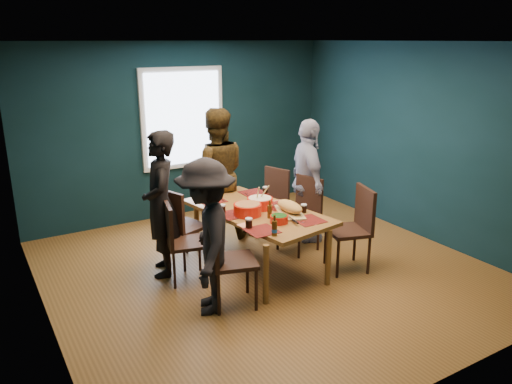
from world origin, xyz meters
TOP-DOWN VIEW (x-y plane):
  - room at (0.00, 0.27)m, footprint 5.01×5.01m
  - dining_table at (-0.02, 0.21)m, footprint 1.27×2.05m
  - chair_left_far at (-0.85, 0.70)m, footprint 0.57×0.57m
  - chair_left_mid at (-1.02, 0.30)m, footprint 0.52×0.52m
  - chair_left_near at (-0.83, -0.47)m, footprint 0.57×0.57m
  - chair_right_far at (0.73, 1.02)m, footprint 0.55×0.55m
  - chair_right_mid at (0.78, 0.33)m, footprint 0.53×0.53m
  - chair_right_near at (0.95, -0.49)m, footprint 0.58×0.58m
  - person_far_left at (-1.10, 0.61)m, footprint 0.59×0.73m
  - person_back at (-0.02, 1.32)m, footprint 1.08×0.97m
  - person_right at (1.00, 0.55)m, footprint 0.71×1.08m
  - person_near_left at (-1.02, -0.46)m, footprint 0.98×1.20m
  - bowl_salad at (-0.21, 0.11)m, footprint 0.34×0.34m
  - bowl_dumpling at (0.05, 0.25)m, footprint 0.32×0.32m
  - bowl_herbs at (-0.03, -0.30)m, footprint 0.21×0.21m
  - cutting_board at (0.25, -0.10)m, footprint 0.46×0.71m
  - small_bowl at (-0.35, 0.88)m, footprint 0.15×0.15m
  - beer_bottle_a at (-0.29, -0.60)m, footprint 0.06×0.06m
  - beer_bottle_b at (-0.04, -0.11)m, footprint 0.05×0.05m
  - cola_glass_a at (-0.41, -0.27)m, footprint 0.08×0.08m
  - cola_glass_b at (0.42, -0.16)m, footprint 0.07×0.07m
  - cola_glass_c at (0.42, 0.72)m, footprint 0.07×0.07m
  - cola_glass_d at (-0.44, 0.31)m, footprint 0.08×0.08m
  - napkin_a at (0.37, 0.31)m, footprint 0.17×0.17m
  - napkin_b at (-0.41, -0.17)m, footprint 0.15×0.15m
  - napkin_c at (0.28, -0.49)m, footprint 0.21×0.21m

SIDE VIEW (x-z plane):
  - chair_left_mid at x=-1.02m, z-range 0.08..1.03m
  - chair_right_far at x=0.73m, z-range 0.08..1.03m
  - chair_right_mid at x=0.78m, z-range 0.08..1.07m
  - chair_left_far at x=-0.85m, z-range 0.08..1.07m
  - chair_left_near at x=-0.83m, z-range 0.08..1.10m
  - chair_right_near at x=0.95m, z-range 0.09..1.12m
  - dining_table at x=-0.02m, z-range 0.29..1.02m
  - napkin_b at x=-0.41m, z-range 0.73..0.73m
  - napkin_c at x=0.28m, z-range 0.73..0.73m
  - napkin_a at x=0.37m, z-range 0.73..0.73m
  - small_bowl at x=-0.35m, z-range 0.73..0.79m
  - bowl_herbs at x=-0.03m, z-range 0.73..0.82m
  - cola_glass_c at x=0.42m, z-range 0.73..0.83m
  - cola_glass_b at x=0.42m, z-range 0.73..0.83m
  - cola_glass_d at x=-0.44m, z-range 0.73..0.84m
  - cola_glass_a at x=-0.41m, z-range 0.73..0.85m
  - cutting_board at x=0.25m, z-range 0.72..0.87m
  - bowl_dumpling at x=0.05m, z-range 0.65..0.95m
  - bowl_salad at x=-0.21m, z-range 0.73..0.87m
  - beer_bottle_a at x=-0.29m, z-range 0.69..0.92m
  - beer_bottle_b at x=-0.04m, z-range 0.70..0.92m
  - person_near_left at x=-1.02m, z-range 0.00..1.62m
  - person_right at x=1.00m, z-range 0.00..1.71m
  - person_far_left at x=-1.10m, z-range 0.00..1.74m
  - person_back at x=-0.02m, z-range 0.00..1.84m
  - room at x=0.00m, z-range 0.01..2.73m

